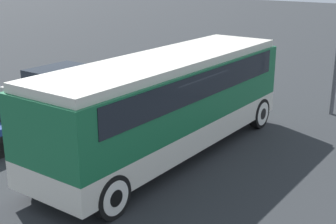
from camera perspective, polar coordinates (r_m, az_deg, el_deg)
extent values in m
plane|color=#26282B|center=(13.84, 0.00, -5.20)|extent=(120.00, 120.00, 0.00)
cube|color=silver|center=(13.56, 0.00, -2.18)|extent=(9.21, 2.42, 0.68)
cube|color=#19663D|center=(13.22, 0.00, 2.46)|extent=(9.21, 2.42, 1.59)
cube|color=black|center=(13.13, 0.00, 4.09)|extent=(8.11, 2.46, 0.72)
cube|color=beige|center=(13.02, 0.00, 6.30)|extent=(9.03, 2.23, 0.22)
cube|color=#19663D|center=(16.98, 8.89, 4.85)|extent=(0.36, 2.33, 1.82)
cylinder|color=black|center=(16.24, 11.06, -0.14)|extent=(1.02, 0.28, 1.02)
cylinder|color=silver|center=(16.24, 11.06, -0.14)|extent=(0.80, 0.30, 0.80)
cylinder|color=black|center=(16.24, 11.06, -0.14)|extent=(0.39, 0.32, 0.39)
cylinder|color=black|center=(17.23, 4.44, 1.17)|extent=(1.02, 0.28, 1.02)
cylinder|color=silver|center=(17.23, 4.44, 1.17)|extent=(0.80, 0.30, 0.80)
cylinder|color=black|center=(17.23, 4.44, 1.17)|extent=(0.39, 0.32, 0.39)
cylinder|color=black|center=(10.45, -6.94, -10.19)|extent=(1.02, 0.28, 1.02)
cylinder|color=silver|center=(10.45, -6.94, -10.19)|extent=(0.80, 0.30, 0.80)
cylinder|color=black|center=(10.45, -6.94, -10.19)|extent=(0.39, 0.32, 0.39)
cylinder|color=black|center=(11.93, -14.81, -7.03)|extent=(1.02, 0.28, 1.02)
cylinder|color=silver|center=(11.93, -14.81, -7.03)|extent=(0.80, 0.30, 0.80)
cylinder|color=black|center=(11.93, -14.81, -7.03)|extent=(0.39, 0.32, 0.39)
cube|color=navy|center=(15.94, -16.49, -0.75)|extent=(4.39, 1.88, 0.61)
cube|color=black|center=(15.68, -17.16, 0.98)|extent=(2.28, 1.69, 0.48)
cylinder|color=black|center=(16.46, -9.84, -0.52)|extent=(0.65, 0.22, 0.65)
cylinder|color=black|center=(16.46, -9.84, -0.52)|extent=(0.25, 0.26, 0.25)
cylinder|color=black|center=(17.67, -13.71, 0.49)|extent=(0.65, 0.22, 0.65)
cylinder|color=black|center=(17.67, -13.71, 0.49)|extent=(0.25, 0.26, 0.25)
cylinder|color=black|center=(14.41, -19.75, -3.97)|extent=(0.65, 0.22, 0.65)
cylinder|color=black|center=(14.41, -19.75, -3.97)|extent=(0.25, 0.26, 0.25)
cube|color=silver|center=(19.90, -12.69, 3.15)|extent=(4.72, 1.83, 0.60)
cube|color=black|center=(19.65, -13.21, 4.59)|extent=(2.46, 1.64, 0.50)
cylinder|color=black|center=(20.64, -7.22, 3.34)|extent=(0.68, 0.22, 0.68)
cylinder|color=black|center=(20.64, -7.22, 3.34)|extent=(0.26, 0.26, 0.26)
cylinder|color=black|center=(21.77, -10.41, 3.94)|extent=(0.68, 0.22, 0.68)
cylinder|color=black|center=(21.77, -10.41, 3.94)|extent=(0.26, 0.26, 0.26)
cylinder|color=black|center=(18.18, -15.33, 0.89)|extent=(0.68, 0.22, 0.68)
cylinder|color=black|center=(18.18, -15.33, 0.89)|extent=(0.26, 0.26, 0.26)
cylinder|color=black|center=(19.45, -18.40, 1.69)|extent=(0.68, 0.22, 0.68)
cylinder|color=black|center=(19.45, -18.40, 1.69)|extent=(0.26, 0.26, 0.26)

